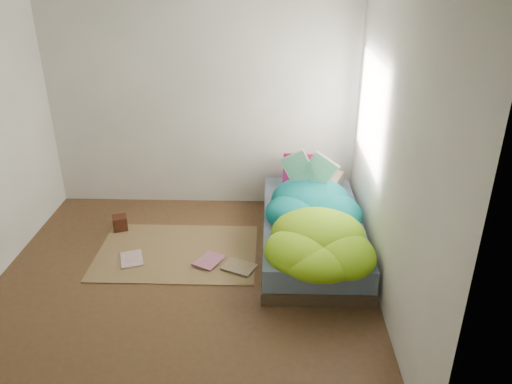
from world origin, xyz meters
TOP-DOWN VIEW (x-y plane):
  - ground at (0.00, 0.00)m, footprint 3.50×3.50m
  - room_walls at (0.01, 0.01)m, footprint 3.54×3.54m
  - bed at (1.22, 0.72)m, footprint 1.00×2.00m
  - duvet at (1.22, 0.50)m, footprint 0.96×1.84m
  - rug at (-0.15, 0.55)m, footprint 1.60×1.10m
  - pillow_floral at (1.31, 1.52)m, footprint 0.66×0.56m
  - pillow_magenta at (1.13, 1.42)m, footprint 0.41×0.15m
  - open_book at (1.19, 1.05)m, footprint 0.50×0.24m
  - wooden_box at (-0.85, 0.99)m, footprint 0.19×0.19m
  - floor_book_a at (-0.67, 0.34)m, footprint 0.29×0.34m
  - floor_book_b at (0.10, 0.42)m, footprint 0.33×0.36m
  - floor_book_c at (0.45, 0.17)m, footprint 0.37×0.33m

SIDE VIEW (x-z plane):
  - ground at x=0.00m, z-range 0.00..0.00m
  - rug at x=-0.15m, z-range 0.00..0.01m
  - floor_book_a at x=-0.67m, z-range 0.01..0.03m
  - floor_book_c at x=0.45m, z-range 0.01..0.03m
  - floor_book_b at x=0.10m, z-range 0.01..0.04m
  - wooden_box at x=-0.85m, z-range 0.01..0.16m
  - bed at x=1.22m, z-range 0.00..0.34m
  - pillow_floral at x=1.31m, z-range 0.34..0.47m
  - duvet at x=1.22m, z-range 0.34..0.68m
  - pillow_magenta at x=1.13m, z-range 0.34..0.74m
  - open_book at x=1.19m, z-range 0.68..0.98m
  - room_walls at x=0.01m, z-range 0.32..2.94m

